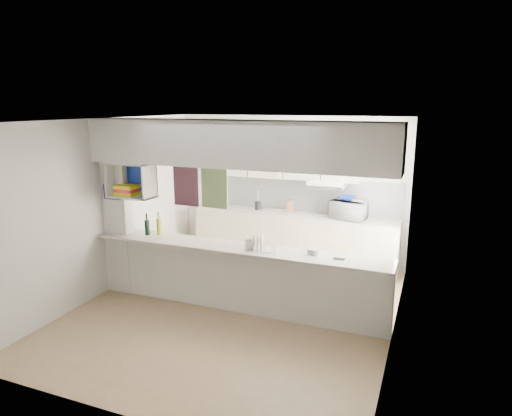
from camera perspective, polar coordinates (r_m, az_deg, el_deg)
The scene contains 16 objects.
floor at distance 6.52m, azimuth -2.60°, elevation -12.56°, with size 4.80×4.80×0.00m, color #9E7D5B.
ceiling at distance 5.89m, azimuth -2.86°, elevation 10.94°, with size 4.80×4.80×0.00m, color white.
wall_back at distance 8.27m, azimuth 4.15°, elevation 2.42°, with size 4.20×4.20×0.00m, color silver.
wall_left at distance 7.18m, azimuth -18.19°, elevation 0.19°, with size 4.80×4.80×0.00m, color silver.
wall_right at distance 5.57m, azimuth 17.41°, elevation -3.33°, with size 4.80×4.80×0.00m, color silver.
servery_partition at distance 6.07m, azimuth -4.25°, elevation 2.03°, with size 4.20×0.50×2.60m.
cubby_shelf at distance 6.72m, azimuth -15.27°, elevation 3.13°, with size 0.65×0.35×0.50m.
kitchen_run at distance 8.08m, azimuth 4.61°, elevation -1.28°, with size 3.60×0.63×2.24m.
microwave at distance 7.75m, azimuth 11.54°, elevation -0.22°, with size 0.56×0.38×0.31m, color white.
bowl at distance 7.74m, azimuth 11.28°, elevation 1.21°, with size 0.27×0.27×0.07m, color navy.
dish_rack at distance 6.03m, azimuth 0.55°, elevation -4.41°, with size 0.47×0.40×0.22m.
cup at distance 6.03m, azimuth -0.81°, elevation -4.58°, with size 0.14×0.14×0.11m, color white.
wine_bottles at distance 6.85m, azimuth -12.72°, elevation -2.26°, with size 0.22×0.15×0.34m.
plastic_tubs at distance 5.89m, azimuth 7.32°, elevation -5.43°, with size 0.50×0.18×0.08m.
utensil_jar at distance 8.26m, azimuth 0.22°, elevation 0.31°, with size 0.11×0.11×0.15m, color black.
knife_block at distance 8.08m, azimuth 4.32°, elevation 0.23°, with size 0.11×0.09×0.22m, color brown.
Camera 1 is at (2.43, -5.35, 2.80)m, focal length 32.00 mm.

